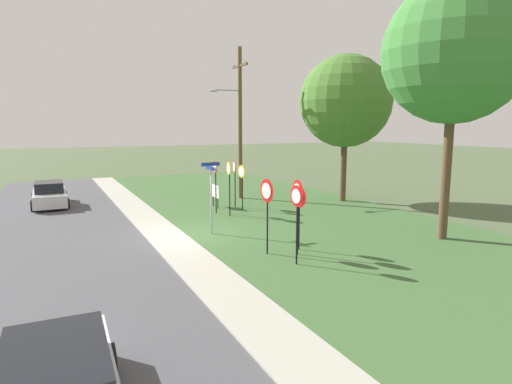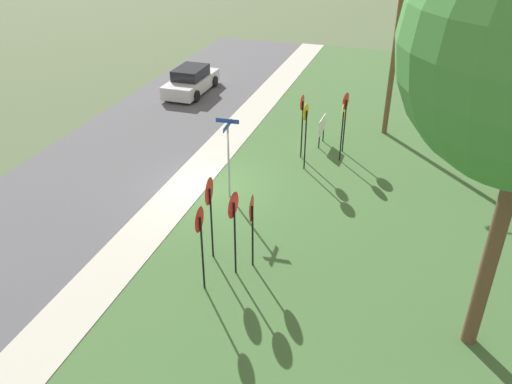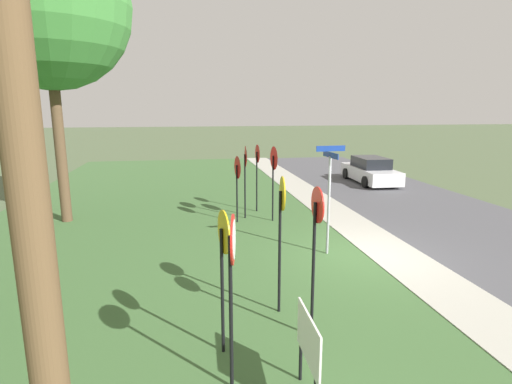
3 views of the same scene
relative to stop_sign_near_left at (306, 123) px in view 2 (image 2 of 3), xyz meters
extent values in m
plane|color=#4C5B3D|center=(2.68, -3.06, -1.99)|extent=(160.00, 160.00, 0.00)
cube|color=#4C4C51|center=(2.68, -7.86, -1.99)|extent=(44.00, 6.40, 0.01)
cube|color=#ADAA9E|center=(2.68, -3.86, -1.96)|extent=(44.00, 1.60, 0.06)
cube|color=#3D6033|center=(2.68, 2.94, -1.97)|extent=(44.00, 12.00, 0.04)
cylinder|color=black|center=(0.00, 0.03, -0.73)|extent=(0.06, 0.06, 2.45)
cylinder|color=gold|center=(0.00, -0.01, 0.45)|extent=(0.65, 0.08, 0.65)
cylinder|color=white|center=(0.00, -0.03, 0.45)|extent=(0.50, 0.05, 0.51)
cylinder|color=black|center=(-0.96, -0.34, -0.73)|extent=(0.06, 0.06, 2.44)
cylinder|color=red|center=(-0.96, -0.38, 0.44)|extent=(0.62, 0.03, 0.62)
cylinder|color=white|center=(-0.96, -0.40, 0.44)|extent=(0.48, 0.01, 0.48)
cylinder|color=black|center=(-1.16, 1.25, -0.89)|extent=(0.06, 0.06, 2.13)
cylinder|color=gold|center=(-1.16, 1.21, 0.12)|extent=(0.70, 0.14, 0.70)
cylinder|color=white|center=(-1.16, 1.19, 0.12)|extent=(0.54, 0.09, 0.55)
cylinder|color=black|center=(-2.06, 1.21, -0.80)|extent=(0.06, 0.06, 2.30)
cylinder|color=red|center=(-2.06, 1.17, 0.29)|extent=(0.69, 0.15, 0.69)
cylinder|color=white|center=(-2.06, 1.15, 0.29)|extent=(0.53, 0.11, 0.54)
cylinder|color=black|center=(6.53, 0.02, -0.93)|extent=(0.06, 0.06, 2.03)
cone|color=red|center=(6.53, -0.02, 0.00)|extent=(0.77, 0.15, 0.78)
cone|color=white|center=(6.53, -0.04, 0.00)|extent=(0.53, 0.10, 0.53)
cylinder|color=black|center=(6.49, -1.26, -0.78)|extent=(0.06, 0.06, 2.34)
cone|color=red|center=(6.49, -1.30, 0.30)|extent=(0.82, 0.11, 0.82)
cone|color=silver|center=(6.49, -1.32, 0.30)|extent=(0.56, 0.07, 0.56)
cylinder|color=black|center=(7.94, -0.93, -0.79)|extent=(0.06, 0.06, 2.33)
cone|color=red|center=(7.94, -0.97, 0.31)|extent=(0.70, 0.08, 0.70)
cone|color=white|center=(7.94, -0.99, 0.31)|extent=(0.47, 0.05, 0.47)
cylinder|color=black|center=(7.02, -0.34, -0.78)|extent=(0.06, 0.06, 2.35)
cone|color=red|center=(7.02, -0.38, 0.32)|extent=(0.75, 0.06, 0.74)
cone|color=silver|center=(7.02, -0.40, 0.32)|extent=(0.51, 0.04, 0.51)
cylinder|color=#9EA0A8|center=(2.97, -2.04, -0.61)|extent=(0.07, 0.07, 2.68)
cylinder|color=#9EA0A8|center=(2.97, -2.04, 0.74)|extent=(0.09, 0.09, 0.03)
cube|color=navy|center=(2.97, -2.04, 0.80)|extent=(0.96, 0.08, 0.15)
cube|color=navy|center=(2.97, -2.04, 0.97)|extent=(0.07, 0.82, 0.15)
cylinder|color=brown|center=(-4.66, 2.69, 2.61)|extent=(0.24, 0.24, 9.12)
cylinder|color=black|center=(-2.84, 0.21, -1.68)|extent=(0.05, 0.05, 0.55)
cylinder|color=black|center=(-2.07, 0.19, -1.68)|extent=(0.05, 0.05, 0.55)
cube|color=white|center=(-2.46, 0.20, -1.05)|extent=(1.10, 0.06, 0.70)
cylinder|color=brown|center=(7.74, 6.02, 0.99)|extent=(0.36, 0.36, 5.87)
cube|color=silver|center=(-7.15, -8.04, -1.49)|extent=(4.17, 1.71, 0.68)
cube|color=black|center=(-7.15, -8.04, -0.87)|extent=(2.09, 1.45, 0.56)
cylinder|color=black|center=(-5.85, -7.18, -1.68)|extent=(0.60, 0.18, 0.60)
cylinder|color=black|center=(-5.85, -8.90, -1.68)|extent=(0.60, 0.18, 0.60)
cylinder|color=black|center=(-8.44, -7.19, -1.68)|extent=(0.60, 0.18, 0.60)
cylinder|color=black|center=(-8.44, -8.90, -1.68)|extent=(0.60, 0.18, 0.60)
camera|label=1|loc=(19.40, -8.03, 2.53)|focal=29.94mm
camera|label=2|loc=(18.26, 3.91, 7.64)|focal=36.70mm
camera|label=3|loc=(-7.23, 1.76, 2.03)|focal=28.41mm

